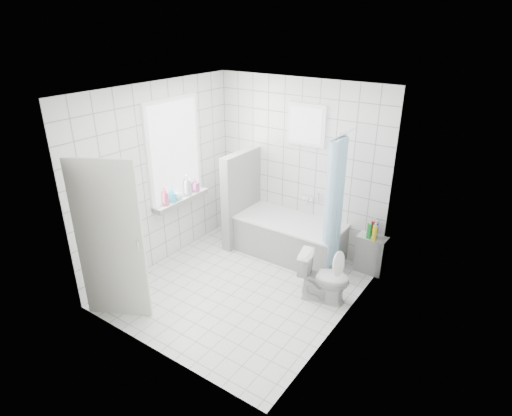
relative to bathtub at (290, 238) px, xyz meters
The scene contains 19 objects.
ground 1.17m from the bathtub, 94.72° to the right, with size 3.00×3.00×0.00m, color white.
ceiling 2.57m from the bathtub, 94.72° to the right, with size 3.00×3.00×0.00m, color white.
wall_back 1.08m from the bathtub, 103.90° to the left, with size 2.80×0.02×2.60m, color white.
wall_front 2.81m from the bathtub, 92.03° to the right, with size 2.80×0.02×2.60m, color white.
wall_left 2.12m from the bathtub, 143.00° to the right, with size 0.02×3.00×2.60m, color white.
wall_right 2.00m from the bathtub, 40.72° to the right, with size 0.02×3.00×2.60m, color white.
window_left 2.12m from the bathtub, 150.32° to the right, with size 0.01×0.90×1.40m, color white.
window_back 1.69m from the bathtub, 88.76° to the left, with size 0.50×0.01×0.50m, color white.
window_sill 1.72m from the bathtub, 149.54° to the right, with size 0.18×1.02×0.08m, color white.
door 2.70m from the bathtub, 112.33° to the right, with size 0.04×0.80×2.00m, color silver.
bathtub is the anchor object (origin of this frame).
partition_wall 0.98m from the bathtub, behind, with size 0.15×0.85×1.50m, color white.
tiled_ledge 1.21m from the bathtub, 12.15° to the left, with size 0.40×0.24×0.55m, color white.
toilet 1.19m from the bathtub, 38.15° to the right, with size 0.37×0.64×0.65m, color white.
curtain_rod 1.86m from the bathtub, ahead, with size 0.02×0.02×0.80m, color silver.
shower_curtain 1.11m from the bathtub, 11.82° to the right, with size 0.14×0.48×1.78m, color #4595CA, non-canonical shape.
tub_faucet 0.66m from the bathtub, 73.38° to the left, with size 0.18×0.06×0.06m, color silver.
sill_bottles 1.78m from the bathtub, 149.12° to the right, with size 0.18×0.76×0.33m.
ledge_bottles 1.26m from the bathtub, 10.52° to the left, with size 0.15×0.19×0.23m.
Camera 1 is at (2.92, -3.88, 3.37)m, focal length 30.00 mm.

